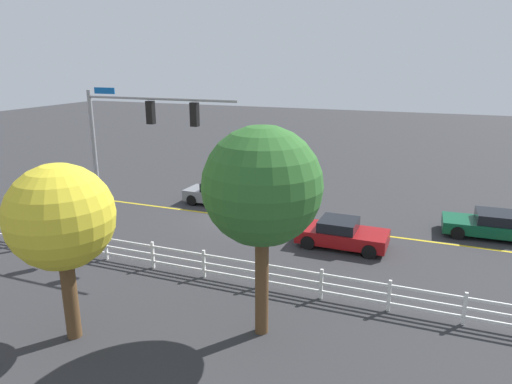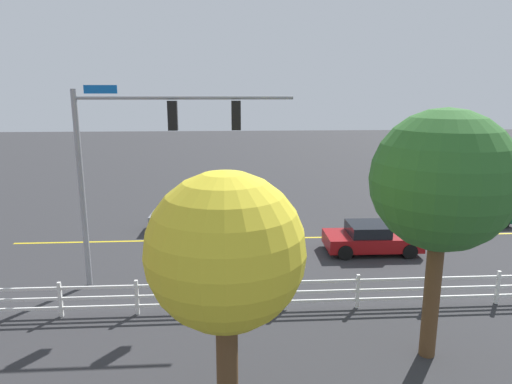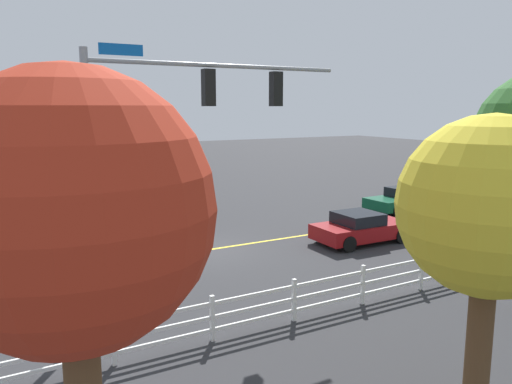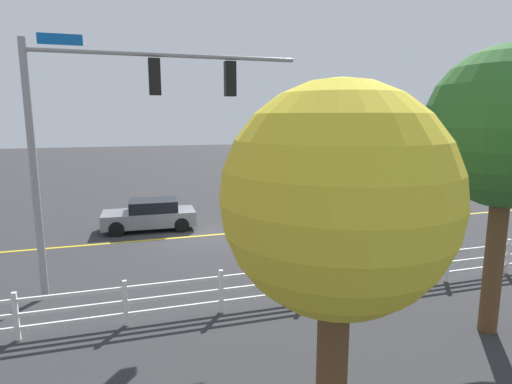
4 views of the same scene
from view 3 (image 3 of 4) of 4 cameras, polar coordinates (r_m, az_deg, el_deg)
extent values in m
plane|color=#2D2D30|center=(20.09, -6.05, -6.63)|extent=(120.00, 120.00, 0.00)
cube|color=gold|center=(21.93, 3.61, -5.20)|extent=(28.00, 0.16, 0.01)
cylinder|color=gray|center=(13.25, -18.17, 0.06)|extent=(0.20, 0.20, 7.02)
cylinder|color=gray|center=(14.31, -3.78, 14.08)|extent=(7.40, 0.12, 0.12)
cube|color=#0C59B2|center=(13.34, -15.04, 15.32)|extent=(1.10, 0.03, 0.28)
cube|color=black|center=(14.09, -5.40, 11.69)|extent=(0.32, 0.28, 1.00)
sphere|color=red|center=(14.24, -5.68, 12.95)|extent=(0.17, 0.17, 0.17)
sphere|color=orange|center=(14.23, -5.66, 11.66)|extent=(0.17, 0.17, 0.17)
sphere|color=#148C19|center=(14.22, -5.64, 10.37)|extent=(0.17, 0.17, 0.17)
cube|color=black|center=(15.11, 2.27, 11.58)|extent=(0.32, 0.28, 1.00)
sphere|color=red|center=(15.26, 1.98, 12.76)|extent=(0.17, 0.17, 0.17)
sphere|color=orange|center=(15.24, 1.97, 11.56)|extent=(0.17, 0.17, 0.17)
sphere|color=#148C19|center=(15.23, 1.96, 10.36)|extent=(0.17, 0.17, 0.17)
cube|color=maroon|center=(21.52, 11.84, -4.25)|extent=(4.10, 1.98, 0.60)
cube|color=black|center=(21.27, 11.47, -2.92)|extent=(1.70, 1.75, 0.47)
cylinder|color=black|center=(23.11, 13.00, -3.85)|extent=(0.64, 0.23, 0.64)
cylinder|color=black|center=(21.85, 16.12, -4.76)|extent=(0.64, 0.23, 0.64)
cylinder|color=black|center=(21.42, 7.43, -4.74)|extent=(0.64, 0.23, 0.64)
cylinder|color=black|center=(20.05, 10.45, -5.82)|extent=(0.64, 0.23, 0.64)
cube|color=#0C4C2D|center=(28.64, 16.36, -1.05)|extent=(4.35, 2.07, 0.55)
cube|color=black|center=(28.71, 16.70, 0.01)|extent=(1.78, 1.80, 0.49)
cylinder|color=black|center=(27.01, 15.68, -2.03)|extent=(0.65, 0.24, 0.64)
cylinder|color=black|center=(28.25, 12.99, -1.41)|extent=(0.65, 0.24, 0.64)
cylinder|color=black|center=(29.19, 19.59, -1.38)|extent=(0.65, 0.24, 0.64)
cylinder|color=black|center=(30.34, 16.94, -0.84)|extent=(0.65, 0.24, 0.64)
cube|color=slate|center=(20.91, -12.77, -4.64)|extent=(4.10, 1.89, 0.64)
cube|color=black|center=(20.83, -12.29, -3.07)|extent=(2.15, 1.64, 0.50)
cylinder|color=black|center=(19.91, -15.98, -6.15)|extent=(0.65, 0.24, 0.64)
cylinder|color=black|center=(21.45, -16.87, -5.06)|extent=(0.65, 0.24, 0.64)
cylinder|color=black|center=(20.59, -8.46, -5.35)|extent=(0.65, 0.24, 0.64)
cylinder|color=black|center=(22.09, -9.84, -4.36)|extent=(0.65, 0.24, 0.64)
cube|color=white|center=(18.32, 23.24, -7.11)|extent=(0.10, 0.10, 1.15)
cube|color=white|center=(16.56, 18.21, -8.55)|extent=(0.10, 0.10, 1.15)
cube|color=white|center=(14.96, 12.00, -10.22)|extent=(0.10, 0.10, 1.15)
cube|color=white|center=(13.59, 4.34, -12.10)|extent=(0.10, 0.10, 1.15)
cube|color=white|center=(12.53, -4.96, -14.07)|extent=(0.10, 0.10, 1.15)
cube|color=white|center=(11.84, -15.84, -15.88)|extent=(0.10, 0.10, 1.15)
cube|color=white|center=(15.62, 15.33, -8.06)|extent=(26.00, 0.06, 0.09)
cube|color=white|center=(15.73, 15.27, -9.27)|extent=(26.00, 0.06, 0.09)
cube|color=white|center=(15.83, 15.22, -10.37)|extent=(26.00, 0.06, 0.09)
cylinder|color=brown|center=(10.18, 23.90, -15.74)|extent=(0.45, 0.45, 2.76)
sphere|color=yellow|center=(9.41, 24.96, -1.45)|extent=(3.14, 3.14, 3.14)
sphere|color=#B22D19|center=(5.16, -20.09, -1.91)|extent=(2.80, 2.80, 2.80)
camera|label=1|loc=(18.27, 76.37, 10.88)|focal=32.59mm
camera|label=2|loc=(8.31, 83.31, 10.66)|focal=31.76mm
camera|label=4|loc=(5.01, 54.82, -1.32)|focal=29.45mm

